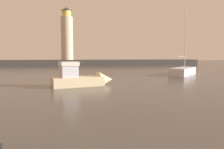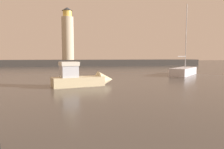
{
  "view_description": "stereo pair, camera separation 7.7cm",
  "coord_description": "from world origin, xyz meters",
  "views": [
    {
      "loc": [
        -2.16,
        -0.84,
        3.21
      ],
      "look_at": [
        0.93,
        16.62,
        1.64
      ],
      "focal_mm": 33.62,
      "sensor_mm": 36.0,
      "label": 1
    },
    {
      "loc": [
        -2.08,
        -0.86,
        3.21
      ],
      "look_at": [
        0.93,
        16.62,
        1.64
      ],
      "focal_mm": 33.62,
      "sensor_mm": 36.0,
      "label": 2
    }
  ],
  "objects": [
    {
      "name": "breakwater",
      "position": [
        0.0,
        68.46,
        0.99
      ],
      "size": [
        79.51,
        5.76,
        1.97
      ],
      "primitive_type": "cube",
      "color": "#423F3D",
      "rests_on": "ground_plane"
    },
    {
      "name": "ground_plane",
      "position": [
        0.0,
        34.23,
        0.0
      ],
      "size": [
        220.0,
        220.0,
        0.0
      ],
      "primitive_type": "plane",
      "color": "#4C4742"
    },
    {
      "name": "sailboat_moored",
      "position": [
        15.87,
        31.87,
        0.66
      ],
      "size": [
        7.36,
        7.6,
        11.88
      ],
      "color": "silver",
      "rests_on": "ground_plane"
    },
    {
      "name": "lighthouse",
      "position": [
        -4.56,
        68.46,
        9.84
      ],
      "size": [
        3.76,
        3.76,
        16.62
      ],
      "color": "beige",
      "rests_on": "breakwater"
    },
    {
      "name": "motorboat_1",
      "position": [
        -1.17,
        21.76,
        0.79
      ],
      "size": [
        7.05,
        3.67,
        3.0
      ],
      "color": "beige",
      "rests_on": "ground_plane"
    }
  ]
}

